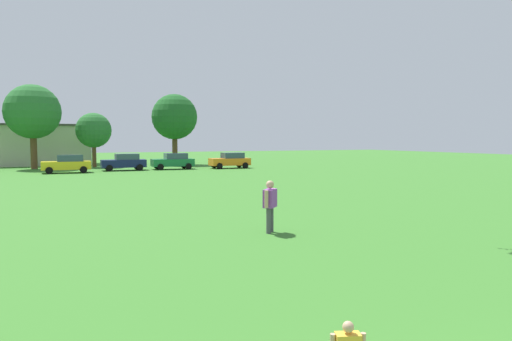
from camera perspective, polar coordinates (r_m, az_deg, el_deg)
ground_plane at (r=32.21m, az=-13.69°, el=-1.88°), size 160.00×160.00×0.00m
adult_bystander at (r=15.77m, az=1.72°, el=-3.86°), size 0.64×0.64×1.78m
parked_car_yellow_0 at (r=46.90m, az=-22.11°, el=0.77°), size 4.30×2.02×1.68m
parked_car_navy_1 at (r=48.69m, az=-15.81°, el=1.02°), size 4.30×2.02×1.68m
parked_car_green_2 at (r=49.44m, az=-10.08°, el=1.15°), size 4.30×2.02×1.68m
parked_car_orange_3 at (r=50.47m, az=-3.16°, el=1.26°), size 4.30×2.02×1.68m
tree_left at (r=54.54m, az=-25.68°, el=6.48°), size 5.70×5.70×8.88m
tree_right at (r=55.50m, az=-19.26°, el=4.65°), size 3.91×3.91×6.09m
tree_far_right at (r=58.17m, az=-9.95°, el=6.46°), size 5.54×5.54×8.64m
house_left at (r=62.81m, az=-25.20°, el=2.89°), size 12.41×7.84×4.93m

